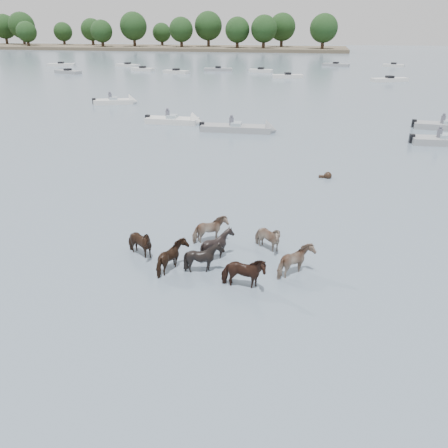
# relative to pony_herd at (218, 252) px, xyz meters

# --- Properties ---
(ground) EXTENTS (400.00, 400.00, 0.00)m
(ground) POSITION_rel_pony_herd_xyz_m (1.24, -1.83, -0.48)
(ground) COLOR slate
(ground) RESTS_ON ground
(shoreline) EXTENTS (160.00, 30.00, 1.00)m
(shoreline) POSITION_rel_pony_herd_xyz_m (-68.76, 148.17, 0.02)
(shoreline) COLOR #4C4233
(shoreline) RESTS_ON ground
(pony_herd) EXTENTS (7.20, 4.16, 1.26)m
(pony_herd) POSITION_rel_pony_herd_xyz_m (0.00, 0.00, 0.00)
(pony_herd) COLOR black
(pony_herd) RESTS_ON ground
(swimming_pony) EXTENTS (0.72, 0.44, 0.44)m
(swimming_pony) POSITION_rel_pony_herd_xyz_m (3.87, 10.81, -0.38)
(swimming_pony) COLOR black
(swimming_pony) RESTS_ON ground
(motorboat_a) EXTENTS (5.15, 1.63, 1.92)m
(motorboat_a) POSITION_rel_pony_herd_xyz_m (-8.51, 23.50, -0.25)
(motorboat_a) COLOR silver
(motorboat_a) RESTS_ON ground
(motorboat_b) EXTENTS (6.30, 1.81, 1.92)m
(motorboat_b) POSITION_rel_pony_herd_xyz_m (-2.42, 21.54, -0.26)
(motorboat_b) COLOR gray
(motorboat_b) RESTS_ON ground
(motorboat_f) EXTENTS (4.90, 3.08, 1.92)m
(motorboat_f) POSITION_rel_pony_herd_xyz_m (-17.99, 32.50, -0.25)
(motorboat_f) COLOR silver
(motorboat_f) RESTS_ON ground
(distant_flotilla) EXTENTS (107.32, 30.62, 0.93)m
(distant_flotilla) POSITION_rel_pony_herd_xyz_m (1.28, 71.11, -0.22)
(distant_flotilla) COLOR silver
(distant_flotilla) RESTS_ON ground
(treeline) EXTENTS (149.32, 24.29, 12.55)m
(treeline) POSITION_rel_pony_herd_xyz_m (-65.47, 147.05, 6.35)
(treeline) COLOR #382619
(treeline) RESTS_ON ground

